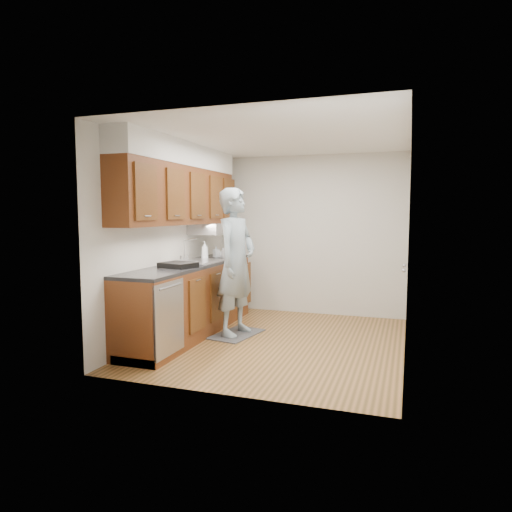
{
  "coord_description": "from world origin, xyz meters",
  "views": [
    {
      "loc": [
        1.52,
        -5.35,
        1.61
      ],
      "look_at": [
        -0.38,
        0.25,
        1.04
      ],
      "focal_mm": 32.0,
      "sensor_mm": 36.0,
      "label": 1
    }
  ],
  "objects_px": {
    "soap_bottle_a": "(205,250)",
    "steel_can": "(224,255)",
    "soap_bottle_b": "(216,251)",
    "dish_rack": "(178,265)",
    "soap_bottle_c": "(223,253)",
    "person": "(236,252)"
  },
  "relations": [
    {
      "from": "soap_bottle_b",
      "to": "dish_rack",
      "type": "distance_m",
      "value": 1.33
    },
    {
      "from": "soap_bottle_c",
      "to": "dish_rack",
      "type": "distance_m",
      "value": 1.23
    },
    {
      "from": "person",
      "to": "soap_bottle_a",
      "type": "bearing_deg",
      "value": 67.19
    },
    {
      "from": "soap_bottle_a",
      "to": "soap_bottle_c",
      "type": "distance_m",
      "value": 0.31
    },
    {
      "from": "soap_bottle_b",
      "to": "dish_rack",
      "type": "xyz_separation_m",
      "value": [
        0.07,
        -1.32,
        -0.05
      ]
    },
    {
      "from": "person",
      "to": "dish_rack",
      "type": "distance_m",
      "value": 0.79
    },
    {
      "from": "person",
      "to": "steel_can",
      "type": "relative_size",
      "value": 16.46
    },
    {
      "from": "soap_bottle_a",
      "to": "soap_bottle_c",
      "type": "height_order",
      "value": "soap_bottle_a"
    },
    {
      "from": "steel_can",
      "to": "soap_bottle_a",
      "type": "bearing_deg",
      "value": -156.87
    },
    {
      "from": "steel_can",
      "to": "dish_rack",
      "type": "relative_size",
      "value": 0.33
    },
    {
      "from": "soap_bottle_a",
      "to": "steel_can",
      "type": "distance_m",
      "value": 0.28
    },
    {
      "from": "soap_bottle_c",
      "to": "steel_can",
      "type": "xyz_separation_m",
      "value": [
        0.07,
        -0.15,
        -0.01
      ]
    },
    {
      "from": "soap_bottle_c",
      "to": "dish_rack",
      "type": "xyz_separation_m",
      "value": [
        -0.08,
        -1.23,
        -0.05
      ]
    },
    {
      "from": "soap_bottle_a",
      "to": "steel_can",
      "type": "xyz_separation_m",
      "value": [
        0.25,
        0.11,
        -0.06
      ]
    },
    {
      "from": "soap_bottle_b",
      "to": "soap_bottle_c",
      "type": "bearing_deg",
      "value": -30.84
    },
    {
      "from": "person",
      "to": "soap_bottle_b",
      "type": "bearing_deg",
      "value": 48.88
    },
    {
      "from": "soap_bottle_b",
      "to": "dish_rack",
      "type": "relative_size",
      "value": 0.44
    },
    {
      "from": "person",
      "to": "dish_rack",
      "type": "relative_size",
      "value": 5.51
    },
    {
      "from": "soap_bottle_b",
      "to": "steel_can",
      "type": "bearing_deg",
      "value": -46.62
    },
    {
      "from": "steel_can",
      "to": "dish_rack",
      "type": "distance_m",
      "value": 1.1
    },
    {
      "from": "soap_bottle_a",
      "to": "steel_can",
      "type": "bearing_deg",
      "value": 23.13
    },
    {
      "from": "soap_bottle_a",
      "to": "soap_bottle_b",
      "type": "height_order",
      "value": "soap_bottle_a"
    }
  ]
}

